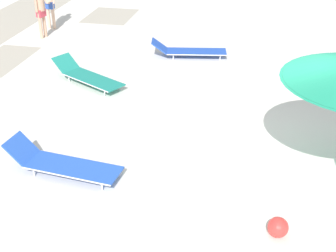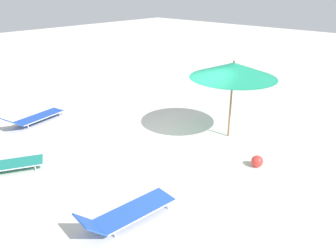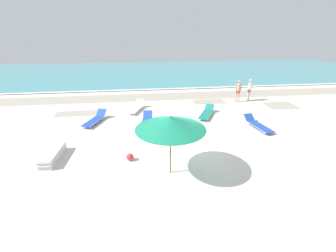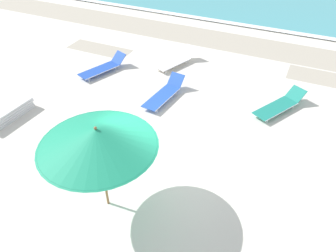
# 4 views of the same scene
# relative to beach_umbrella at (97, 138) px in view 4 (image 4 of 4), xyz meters

# --- Properties ---
(ground_plane) EXTENTS (60.00, 60.00, 0.16)m
(ground_plane) POSITION_rel_beach_umbrella_xyz_m (0.88, 1.68, -2.27)
(ground_plane) COLOR silver
(beach_umbrella) EXTENTS (2.68, 2.68, 2.49)m
(beach_umbrella) POSITION_rel_beach_umbrella_xyz_m (0.00, 0.00, 0.00)
(beach_umbrella) COLOR olive
(beach_umbrella) RESTS_ON ground_plane
(lounger_stack) EXTENTS (0.72, 1.93, 0.41)m
(lounger_stack) POSITION_rel_beach_umbrella_xyz_m (-5.11, 1.66, -1.98)
(lounger_stack) COLOR white
(lounger_stack) RESTS_ON ground_plane
(sun_lounger_under_umbrella) EXTENTS (0.85, 2.22, 0.57)m
(sun_lounger_under_umbrella) POSITION_rel_beach_umbrella_xyz_m (-0.77, 5.03, -1.98)
(sun_lounger_under_umbrella) COLOR blue
(sun_lounger_under_umbrella) RESTS_ON ground_plane
(sun_lounger_beside_umbrella) EXTENTS (1.30, 2.13, 0.58)m
(sun_lounger_beside_umbrella) POSITION_rel_beach_umbrella_xyz_m (-1.43, 7.67, -1.97)
(sun_lounger_beside_umbrella) COLOR white
(sun_lounger_beside_umbrella) RESTS_ON ground_plane
(sun_lounger_near_water_right) EXTENTS (1.32, 2.20, 0.56)m
(sun_lounger_near_water_right) POSITION_rel_beach_umbrella_xyz_m (-3.96, 5.79, -1.98)
(sun_lounger_near_water_right) COLOR blue
(sun_lounger_near_water_right) RESTS_ON ground_plane
(sun_lounger_mid_beach_solo) EXTENTS (1.60, 2.24, 0.52)m
(sun_lounger_mid_beach_solo) POSITION_rel_beach_umbrella_xyz_m (3.25, 6.04, -1.98)
(sun_lounger_mid_beach_solo) COLOR #1E8475
(sun_lounger_mid_beach_solo) RESTS_ON ground_plane
(beach_ball) EXTENTS (0.32, 0.32, 0.32)m
(beach_ball) POSITION_rel_beach_umbrella_xyz_m (-1.66, 1.15, -2.03)
(beach_ball) COLOR red
(beach_ball) RESTS_ON ground_plane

